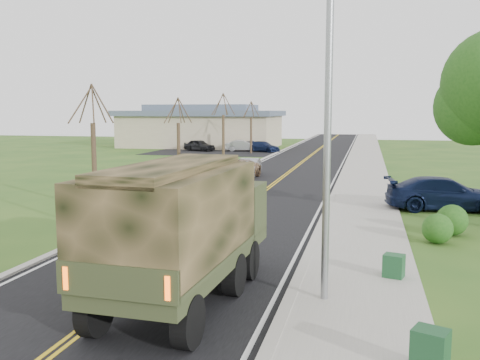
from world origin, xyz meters
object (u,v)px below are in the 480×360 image
(military_truck, at_px, (183,222))
(utility_box_near, at_px, (430,351))
(pickup_navy, at_px, (444,194))
(utility_box_far, at_px, (394,266))
(suv_champagne, at_px, (237,169))
(sedan_silver, at_px, (249,167))

(military_truck, relative_size, utility_box_near, 9.10)
(pickup_navy, xyz_separation_m, utility_box_far, (-2.85, -11.88, -0.38))
(pickup_navy, height_order, utility_box_near, pickup_navy)
(military_truck, bearing_deg, utility_box_far, 33.18)
(suv_champagne, xyz_separation_m, sedan_silver, (0.41, 2.16, -0.05))
(utility_box_near, relative_size, utility_box_far, 1.23)
(military_truck, bearing_deg, suv_champagne, 103.43)
(utility_box_far, bearing_deg, sedan_silver, 128.23)
(sedan_silver, height_order, utility_box_near, sedan_silver)
(utility_box_near, bearing_deg, military_truck, 177.46)
(sedan_silver, bearing_deg, military_truck, -84.13)
(pickup_navy, xyz_separation_m, utility_box_near, (-2.48, -17.52, -0.30))
(suv_champagne, bearing_deg, utility_box_near, -62.95)
(suv_champagne, height_order, utility_box_far, suv_champagne)
(utility_box_near, bearing_deg, utility_box_far, 116.24)
(pickup_navy, bearing_deg, utility_box_far, 159.09)
(suv_champagne, distance_m, utility_box_far, 23.27)
(military_truck, xyz_separation_m, suv_champagne, (-4.59, 24.17, -1.36))
(military_truck, bearing_deg, sedan_silver, 101.69)
(suv_champagne, distance_m, utility_box_near, 28.62)
(suv_champagne, relative_size, utility_box_near, 6.19)
(pickup_navy, relative_size, utility_box_far, 8.49)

